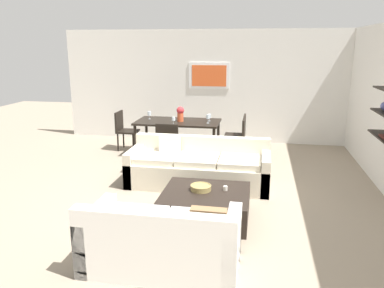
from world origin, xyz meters
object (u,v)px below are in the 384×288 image
at_px(sofa_beige, 198,168).
at_px(dining_chair_right_near, 238,137).
at_px(dining_chair_foot, 168,142).
at_px(centerpiece_vase, 180,113).
at_px(decorative_bowl, 201,187).
at_px(loveseat_white, 163,242).
at_px(candle_jar, 225,188).
at_px(dining_chair_right_far, 239,132).
at_px(dining_chair_left_far, 124,128).
at_px(wine_glass_foot, 174,119).
at_px(coffee_table, 205,205).
at_px(wine_glass_right_near, 208,117).
at_px(wine_glass_right_far, 209,116).
at_px(wine_glass_left_far, 149,114).
at_px(dining_table, 178,124).

bearing_deg(sofa_beige, dining_chair_right_near, 69.89).
xyz_separation_m(dining_chair_foot, centerpiece_vase, (0.06, 0.84, 0.42)).
bearing_deg(decorative_bowl, loveseat_white, -98.71).
distance_m(loveseat_white, candle_jar, 1.49).
bearing_deg(dining_chair_right_far, dining_chair_left_far, 180.00).
xyz_separation_m(dining_chair_right_far, wine_glass_foot, (-1.30, -0.62, 0.36)).
distance_m(coffee_table, dining_chair_right_near, 2.85).
xyz_separation_m(loveseat_white, dining_chair_right_far, (0.53, 4.51, 0.21)).
bearing_deg(wine_glass_right_near, dining_chair_right_near, -8.50).
relative_size(decorative_bowl, dining_chair_right_far, 0.33).
height_order(dining_chair_left_far, dining_chair_right_far, same).
bearing_deg(dining_chair_right_far, centerpiece_vase, -168.79).
relative_size(wine_glass_right_far, centerpiece_vase, 0.48).
distance_m(coffee_table, wine_glass_left_far, 3.65).
bearing_deg(coffee_table, dining_table, 108.98).
distance_m(sofa_beige, dining_chair_left_far, 2.83).
relative_size(sofa_beige, dining_chair_foot, 2.70).
xyz_separation_m(dining_chair_right_far, wine_glass_right_far, (-0.63, -0.09, 0.35)).
bearing_deg(wine_glass_left_far, coffee_table, -61.50).
height_order(dining_chair_foot, wine_glass_right_near, wine_glass_right_near).
bearing_deg(dining_chair_left_far, sofa_beige, -43.96).
height_order(loveseat_white, dining_chair_left_far, dining_chair_left_far).
height_order(decorative_bowl, dining_chair_left_far, dining_chair_left_far).
bearing_deg(dining_chair_right_far, dining_chair_foot, -140.17).
relative_size(coffee_table, dining_chair_left_far, 1.34).
bearing_deg(loveseat_white, dining_chair_foot, 102.56).
bearing_deg(candle_jar, decorative_bowl, -170.77).
bearing_deg(centerpiece_vase, loveseat_white, -80.68).
distance_m(sofa_beige, candle_jar, 1.30).
xyz_separation_m(dining_table, dining_chair_left_far, (-1.30, 0.21, -0.18)).
relative_size(dining_chair_foot, centerpiece_vase, 2.75).
distance_m(candle_jar, wine_glass_foot, 2.87).
relative_size(coffee_table, wine_glass_right_near, 6.48).
distance_m(loveseat_white, dining_chair_foot, 3.52).
distance_m(coffee_table, wine_glass_right_far, 3.24).
relative_size(sofa_beige, wine_glass_right_near, 13.05).
bearing_deg(dining_chair_right_near, wine_glass_right_near, 171.50).
bearing_deg(dining_table, dining_chair_foot, -90.00).
height_order(loveseat_white, wine_glass_right_far, wine_glass_right_far).
bearing_deg(wine_glass_foot, coffee_table, -68.34).
bearing_deg(wine_glass_foot, centerpiece_vase, 80.23).
bearing_deg(candle_jar, dining_chair_right_far, 90.09).
relative_size(dining_table, centerpiece_vase, 5.58).
bearing_deg(sofa_beige, coffee_table, -76.46).
height_order(dining_table, dining_chair_right_far, dining_chair_right_far).
height_order(candle_jar, dining_chair_left_far, dining_chair_left_far).
distance_m(dining_chair_right_far, wine_glass_left_far, 2.00).
bearing_deg(dining_chair_left_far, dining_chair_foot, -39.83).
distance_m(dining_table, dining_chair_foot, 0.89).
xyz_separation_m(wine_glass_right_near, wine_glass_left_far, (-1.33, 0.23, -0.01)).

